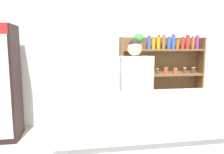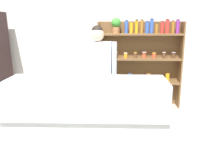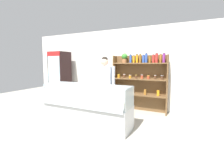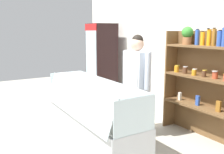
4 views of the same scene
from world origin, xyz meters
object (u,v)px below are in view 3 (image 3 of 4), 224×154
object	(u,v)px
shelving_unit	(139,79)
deli_display_case	(87,113)
drinks_fridge	(60,78)
shop_clerk	(104,81)

from	to	relation	value
shelving_unit	deli_display_case	size ratio (longest dim) A/B	0.83
deli_display_case	shelving_unit	bearing A→B (deg)	61.98
drinks_fridge	shop_clerk	distance (m)	2.30
drinks_fridge	deli_display_case	world-z (taller)	drinks_fridge
shelving_unit	shop_clerk	distance (m)	1.17
shelving_unit	shop_clerk	size ratio (longest dim) A/B	1.08
drinks_fridge	shop_clerk	xyz separation A→B (m)	(2.23, -0.58, 0.04)
drinks_fridge	deli_display_case	size ratio (longest dim) A/B	0.88
shelving_unit	drinks_fridge	bearing A→B (deg)	-174.42
drinks_fridge	shelving_unit	bearing A→B (deg)	5.58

